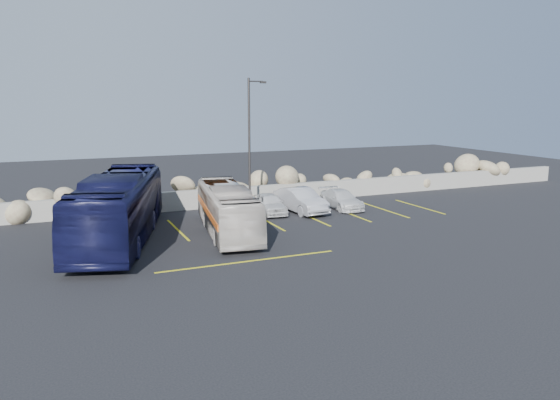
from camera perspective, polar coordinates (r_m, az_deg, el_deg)
name	(u,v)px	position (r m, az deg, el deg)	size (l,w,h in m)	color
ground	(272,260)	(23.58, -0.82, -6.27)	(90.00, 90.00, 0.00)	black
seawall	(199,199)	(34.53, -8.50, 0.07)	(60.00, 0.40, 1.20)	gray
riprap_pile	(193,185)	(35.56, -9.03, 1.51)	(54.00, 2.80, 2.60)	#90785E
parking_lines	(311,223)	(30.35, 3.24, -2.43)	(18.16, 9.36, 0.01)	gold
lamppost	(250,142)	(32.45, -3.14, 6.09)	(1.14, 0.18, 8.00)	#2F2B29
vintage_bus	(227,209)	(28.01, -5.51, -0.99)	(2.08, 8.90, 2.48)	beige
tour_coach	(119,208)	(27.32, -16.50, -0.81)	(2.76, 11.81, 3.29)	black
car_a	(270,204)	(32.72, -1.09, -0.37)	(1.44, 3.59, 1.22)	silver
car_b	(301,200)	(33.15, 2.17, -0.03)	(1.55, 4.43, 1.46)	#B4B3B8
car_c	(341,199)	(34.51, 6.43, 0.07)	(1.61, 3.96, 1.15)	silver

